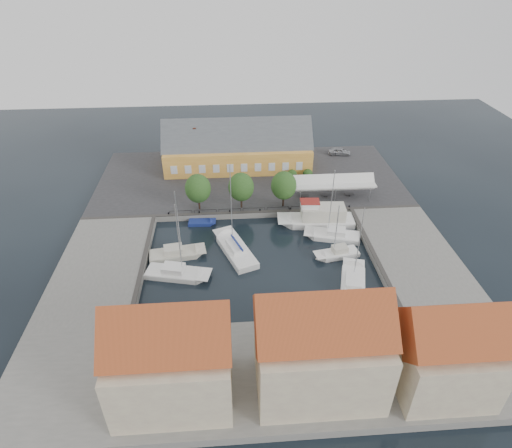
{
  "coord_description": "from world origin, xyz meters",
  "views": [
    {
      "loc": [
        -4.02,
        -49.42,
        38.13
      ],
      "look_at": [
        0.0,
        6.0,
        1.5
      ],
      "focal_mm": 30.0,
      "sensor_mm": 36.0,
      "label": 1
    }
  ],
  "objects_px": {
    "car_silver": "(339,151)",
    "trawler": "(319,218)",
    "west_boat_b": "(176,254)",
    "launch_sw": "(155,317)",
    "east_boat_c": "(353,285)",
    "launch_nw": "(202,223)",
    "tent_canopy": "(334,183)",
    "car_red": "(197,188)",
    "west_boat_c": "(177,274)",
    "warehouse": "(234,149)",
    "east_boat_a": "(333,236)",
    "east_boat_b": "(337,254)",
    "center_sailboat": "(236,250)"
  },
  "relations": [
    {
      "from": "car_silver",
      "to": "trawler",
      "type": "height_order",
      "value": "trawler"
    },
    {
      "from": "west_boat_b",
      "to": "launch_sw",
      "type": "xyz_separation_m",
      "value": [
        -1.54,
        -12.16,
        -0.17
      ]
    },
    {
      "from": "car_silver",
      "to": "east_boat_c",
      "type": "distance_m",
      "value": 40.2
    },
    {
      "from": "launch_sw",
      "to": "launch_nw",
      "type": "relative_size",
      "value": 1.12
    },
    {
      "from": "tent_canopy",
      "to": "car_red",
      "type": "height_order",
      "value": "tent_canopy"
    },
    {
      "from": "east_boat_c",
      "to": "west_boat_c",
      "type": "height_order",
      "value": "east_boat_c"
    },
    {
      "from": "warehouse",
      "to": "trawler",
      "type": "distance_m",
      "value": 24.58
    },
    {
      "from": "launch_sw",
      "to": "car_silver",
      "type": "bearing_deg",
      "value": 52.78
    },
    {
      "from": "car_silver",
      "to": "tent_canopy",
      "type": "bearing_deg",
      "value": 173.39
    },
    {
      "from": "east_boat_a",
      "to": "east_boat_b",
      "type": "height_order",
      "value": "east_boat_a"
    },
    {
      "from": "trawler",
      "to": "west_boat_b",
      "type": "xyz_separation_m",
      "value": [
        -22.33,
        -7.03,
        -0.76
      ]
    },
    {
      "from": "east_boat_a",
      "to": "west_boat_c",
      "type": "bearing_deg",
      "value": -162.5
    },
    {
      "from": "center_sailboat",
      "to": "west_boat_c",
      "type": "bearing_deg",
      "value": -150.16
    },
    {
      "from": "west_boat_b",
      "to": "launch_sw",
      "type": "distance_m",
      "value": 12.25
    },
    {
      "from": "warehouse",
      "to": "east_boat_c",
      "type": "relative_size",
      "value": 2.35
    },
    {
      "from": "car_red",
      "to": "launch_sw",
      "type": "xyz_separation_m",
      "value": [
        -3.84,
        -29.69,
        -1.5
      ]
    },
    {
      "from": "trawler",
      "to": "east_boat_b",
      "type": "relative_size",
      "value": 1.37
    },
    {
      "from": "car_silver",
      "to": "west_boat_b",
      "type": "distance_m",
      "value": 44.24
    },
    {
      "from": "east_boat_b",
      "to": "launch_nw",
      "type": "height_order",
      "value": "east_boat_b"
    },
    {
      "from": "car_silver",
      "to": "launch_sw",
      "type": "distance_m",
      "value": 54.43
    },
    {
      "from": "east_boat_a",
      "to": "east_boat_c",
      "type": "distance_m",
      "value": 11.23
    },
    {
      "from": "tent_canopy",
      "to": "launch_nw",
      "type": "xyz_separation_m",
      "value": [
        -22.63,
        -5.5,
        -3.59
      ]
    },
    {
      "from": "tent_canopy",
      "to": "east_boat_b",
      "type": "distance_m",
      "value": 16.09
    },
    {
      "from": "warehouse",
      "to": "tent_canopy",
      "type": "distance_m",
      "value": 21.63
    },
    {
      "from": "tent_canopy",
      "to": "launch_sw",
      "type": "distance_m",
      "value": 38.05
    },
    {
      "from": "car_red",
      "to": "trawler",
      "type": "relative_size",
      "value": 0.28
    },
    {
      "from": "car_red",
      "to": "east_boat_a",
      "type": "bearing_deg",
      "value": -24.51
    },
    {
      "from": "warehouse",
      "to": "center_sailboat",
      "type": "xyz_separation_m",
      "value": [
        -0.79,
        -27.43,
        -4.07
      ]
    },
    {
      "from": "car_silver",
      "to": "center_sailboat",
      "type": "relative_size",
      "value": 0.32
    },
    {
      "from": "warehouse",
      "to": "launch_sw",
      "type": "relative_size",
      "value": 5.62
    },
    {
      "from": "car_silver",
      "to": "west_boat_c",
      "type": "xyz_separation_m",
      "value": [
        -30.93,
        -35.63,
        -1.51
      ]
    },
    {
      "from": "car_red",
      "to": "center_sailboat",
      "type": "height_order",
      "value": "center_sailboat"
    },
    {
      "from": "car_silver",
      "to": "west_boat_b",
      "type": "xyz_separation_m",
      "value": [
        -31.36,
        -31.16,
        -1.51
      ]
    },
    {
      "from": "launch_nw",
      "to": "east_boat_b",
      "type": "bearing_deg",
      "value": -26.57
    },
    {
      "from": "east_boat_a",
      "to": "east_boat_c",
      "type": "height_order",
      "value": "east_boat_c"
    },
    {
      "from": "trawler",
      "to": "east_boat_b",
      "type": "height_order",
      "value": "east_boat_b"
    },
    {
      "from": "tent_canopy",
      "to": "center_sailboat",
      "type": "height_order",
      "value": "center_sailboat"
    },
    {
      "from": "tent_canopy",
      "to": "east_boat_c",
      "type": "distance_m",
      "value": 22.49
    },
    {
      "from": "tent_canopy",
      "to": "launch_sw",
      "type": "relative_size",
      "value": 2.76
    },
    {
      "from": "car_silver",
      "to": "car_red",
      "type": "xyz_separation_m",
      "value": [
        -29.06,
        -13.63,
        -0.18
      ]
    },
    {
      "from": "west_boat_b",
      "to": "launch_nw",
      "type": "relative_size",
      "value": 2.46
    },
    {
      "from": "car_red",
      "to": "east_boat_b",
      "type": "xyz_separation_m",
      "value": [
        21.1,
        -19.22,
        -1.33
      ]
    },
    {
      "from": "tent_canopy",
      "to": "car_red",
      "type": "xyz_separation_m",
      "value": [
        -23.73,
        3.72,
        -2.09
      ]
    },
    {
      "from": "car_red",
      "to": "east_boat_a",
      "type": "distance_m",
      "value": 26.06
    },
    {
      "from": "warehouse",
      "to": "west_boat_b",
      "type": "height_order",
      "value": "west_boat_b"
    },
    {
      "from": "tent_canopy",
      "to": "launch_sw",
      "type": "xyz_separation_m",
      "value": [
        -27.58,
        -25.98,
        -3.59
      ]
    },
    {
      "from": "east_boat_c",
      "to": "launch_sw",
      "type": "relative_size",
      "value": 2.39
    },
    {
      "from": "warehouse",
      "to": "west_boat_b",
      "type": "bearing_deg",
      "value": -108.83
    },
    {
      "from": "center_sailboat",
      "to": "launch_sw",
      "type": "height_order",
      "value": "center_sailboat"
    },
    {
      "from": "warehouse",
      "to": "west_boat_b",
      "type": "relative_size",
      "value": 2.55
    }
  ]
}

